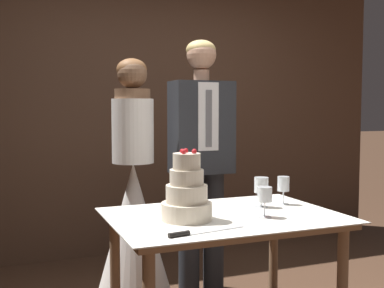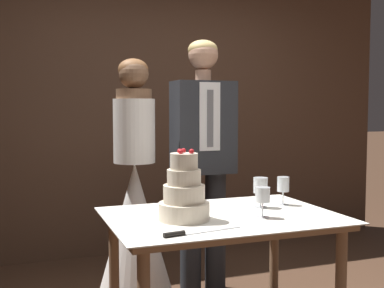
{
  "view_description": "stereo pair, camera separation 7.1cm",
  "coord_description": "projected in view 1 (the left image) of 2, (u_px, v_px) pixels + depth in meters",
  "views": [
    {
      "loc": [
        -1.21,
        -2.28,
        1.32
      ],
      "look_at": [
        -0.15,
        0.4,
        1.11
      ],
      "focal_mm": 45.0,
      "sensor_mm": 36.0,
      "label": 1
    },
    {
      "loc": [
        -1.15,
        -2.31,
        1.32
      ],
      "look_at": [
        -0.15,
        0.4,
        1.11
      ],
      "focal_mm": 45.0,
      "sensor_mm": 36.0,
      "label": 2
    }
  ],
  "objects": [
    {
      "name": "wall_back",
      "position": [
        143.0,
        92.0,
        4.41
      ],
      "size": [
        4.91,
        0.12,
        2.94
      ],
      "primitive_type": "cube",
      "color": "#513828",
      "rests_on": "ground_plane"
    },
    {
      "name": "cake_table",
      "position": [
        224.0,
        233.0,
        2.51
      ],
      "size": [
        1.19,
        0.84,
        0.77
      ],
      "color": "#8E6B4C",
      "rests_on": "ground_plane"
    },
    {
      "name": "tiered_cake",
      "position": [
        187.0,
        195.0,
        2.38
      ],
      "size": [
        0.25,
        0.25,
        0.35
      ],
      "color": "beige",
      "rests_on": "cake_table"
    },
    {
      "name": "cake_knife",
      "position": [
        192.0,
        233.0,
        2.11
      ],
      "size": [
        0.39,
        0.08,
        0.02
      ],
      "rotation": [
        0.0,
        0.0,
        0.16
      ],
      "color": "silver",
      "rests_on": "cake_table"
    },
    {
      "name": "wine_glass_near",
      "position": [
        261.0,
        187.0,
        2.68
      ],
      "size": [
        0.08,
        0.08,
        0.17
      ],
      "color": "silver",
      "rests_on": "cake_table"
    },
    {
      "name": "wine_glass_middle",
      "position": [
        283.0,
        185.0,
        2.76
      ],
      "size": [
        0.07,
        0.07,
        0.16
      ],
      "color": "silver",
      "rests_on": "cake_table"
    },
    {
      "name": "wine_glass_far",
      "position": [
        265.0,
        196.0,
        2.43
      ],
      "size": [
        0.08,
        0.08,
        0.16
      ],
      "color": "silver",
      "rests_on": "cake_table"
    },
    {
      "name": "bride",
      "position": [
        134.0,
        214.0,
        3.25
      ],
      "size": [
        0.54,
        0.54,
        1.65
      ],
      "color": "white",
      "rests_on": "ground_plane"
    },
    {
      "name": "groom",
      "position": [
        201.0,
        152.0,
        3.4
      ],
      "size": [
        0.43,
        0.25,
        1.8
      ],
      "color": "#282B30",
      "rests_on": "ground_plane"
    }
  ]
}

